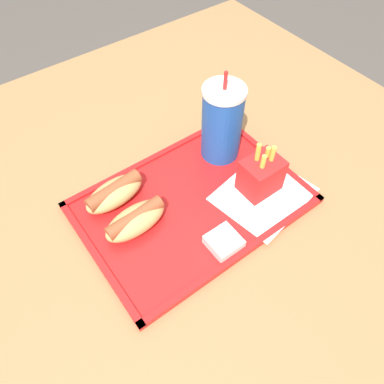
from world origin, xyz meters
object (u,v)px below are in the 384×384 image
Objects in this scene: hot_dog_far at (114,193)px; fries_carton at (261,175)px; sauce_cup_mayo at (224,242)px; soda_cup at (222,123)px; hot_dog_near at (135,220)px.

fries_carton is at bearing -30.59° from hot_dog_far.
hot_dog_far is 0.22m from sauce_cup_mayo.
sauce_cup_mayo is at bearing -156.99° from fries_carton.
soda_cup is 0.24m from hot_dog_far.
soda_cup is 1.57× the size of hot_dog_far.
sauce_cup_mayo is (-0.14, -0.18, -0.07)m from soda_cup.
hot_dog_near is (-0.24, -0.06, -0.06)m from soda_cup.
hot_dog_near is 0.16m from sauce_cup_mayo.
hot_dog_far is at bearing 90.00° from hot_dog_near.
fries_carton is 2.07× the size of sauce_cup_mayo.
fries_carton is at bearing -90.49° from soda_cup.
fries_carton is at bearing -15.34° from hot_dog_near.
hot_dog_far is 0.07m from hot_dog_near.
hot_dog_near is at bearing 164.66° from fries_carton.
hot_dog_near is at bearing 129.71° from sauce_cup_mayo.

